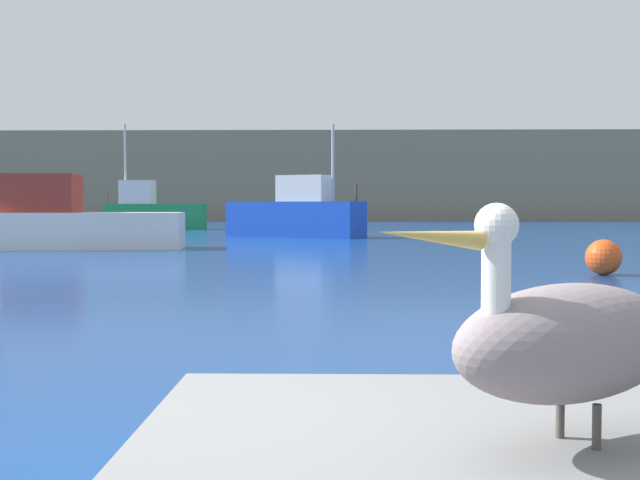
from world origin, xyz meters
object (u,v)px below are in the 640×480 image
at_px(fishing_boat_white, 62,223).
at_px(mooring_buoy, 604,257).
at_px(fishing_boat_green, 151,211).
at_px(pelican, 566,339).
at_px(fishing_boat_blue, 297,214).

relative_size(fishing_boat_white, mooring_buoy, 10.39).
bearing_deg(fishing_boat_green, fishing_boat_white, 95.31).
relative_size(pelican, fishing_boat_white, 0.16).
bearing_deg(fishing_boat_blue, mooring_buoy, -45.04).
xyz_separation_m(fishing_boat_blue, fishing_boat_white, (-6.79, -9.50, -0.16)).
bearing_deg(fishing_boat_white, pelican, 106.92).
relative_size(fishing_boat_green, mooring_buoy, 8.48).
bearing_deg(fishing_boat_blue, fishing_boat_white, -100.84).
xyz_separation_m(pelican, fishing_boat_blue, (-2.41, 31.59, 0.05)).
height_order(pelican, fishing_boat_green, fishing_boat_green).
bearing_deg(fishing_boat_blue, fishing_boat_green, 153.38).
height_order(fishing_boat_green, mooring_buoy, fishing_boat_green).
distance_m(fishing_boat_green, mooring_buoy, 33.26).
bearing_deg(pelican, fishing_boat_white, -99.66).
xyz_separation_m(pelican, fishing_boat_green, (-11.11, 42.47, 0.09)).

